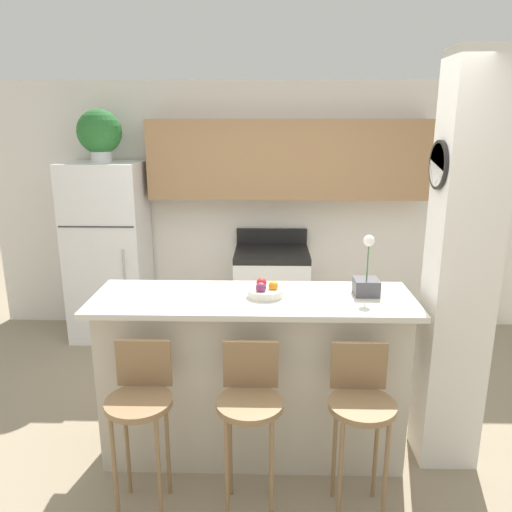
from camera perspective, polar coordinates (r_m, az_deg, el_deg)
The scene contains 12 objects.
ground_plane at distance 3.64m, azimuth -0.33°, elevation -21.10°, with size 14.00×14.00×0.00m, color gray.
wall_back at distance 5.13m, azimuth 1.79°, elevation 7.85°, with size 5.60×0.38×2.55m.
pillar_right at distance 3.26m, azimuth 22.30°, elevation -1.60°, with size 0.38×0.32×2.55m.
counter_bar at distance 3.35m, azimuth -0.34°, elevation -13.45°, with size 2.01×0.64×1.10m.
refrigerator at distance 5.22m, azimuth -16.46°, elevation 0.48°, with size 0.74×0.64×1.78m.
stove_range at distance 5.09m, azimuth 1.78°, elevation -4.30°, with size 0.74×0.66×1.07m.
bar_stool_left at distance 2.93m, azimuth -13.06°, elevation -16.02°, with size 0.37×0.37×0.98m.
bar_stool_mid at distance 2.85m, azimuth -0.68°, elevation -16.59°, with size 0.37×0.37×0.98m.
bar_stool_right at distance 2.90m, azimuth 11.88°, elevation -16.41°, with size 0.37×0.37×0.98m.
potted_plant_on_fridge at distance 5.07m, azimuth -17.46°, elevation 13.25°, with size 0.42×0.42×0.49m.
orchid_vase at distance 3.21m, azimuth 12.52°, elevation -2.82°, with size 0.15×0.15×0.39m.
fruit_bowl at distance 3.12m, azimuth 1.04°, elevation -3.99°, with size 0.23×0.23×0.10m.
Camera 1 is at (0.09, -2.94, 2.16)m, focal length 35.00 mm.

